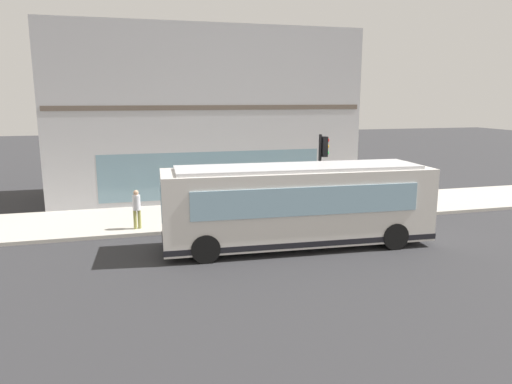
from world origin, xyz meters
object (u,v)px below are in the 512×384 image
object	(u,v)px
city_bus_nearside	(297,206)
traffic_light_near_corner	(322,160)
pedestrian_by_light_pole	(343,188)
fire_hydrant	(349,207)
pedestrian_near_hydrant	(137,207)

from	to	relation	value
city_bus_nearside	traffic_light_near_corner	bearing A→B (deg)	-35.80
city_bus_nearside	pedestrian_by_light_pole	world-z (taller)	city_bus_nearside
fire_hydrant	pedestrian_by_light_pole	bearing A→B (deg)	-15.30
pedestrian_near_hydrant	pedestrian_by_light_pole	world-z (taller)	pedestrian_near_hydrant
traffic_light_near_corner	fire_hydrant	bearing A→B (deg)	-83.21
city_bus_nearside	fire_hydrant	bearing A→B (deg)	-48.27
city_bus_nearside	pedestrian_by_light_pole	size ratio (longest dim) A/B	6.48
fire_hydrant	pedestrian_by_light_pole	size ratio (longest dim) A/B	0.47
city_bus_nearside	traffic_light_near_corner	xyz separation A→B (m)	(3.25, -2.34, 1.24)
pedestrian_near_hydrant	fire_hydrant	bearing A→B (deg)	-90.26
traffic_light_near_corner	pedestrian_near_hydrant	size ratio (longest dim) A/B	2.31
traffic_light_near_corner	pedestrian_by_light_pole	distance (m)	3.31
traffic_light_near_corner	pedestrian_near_hydrant	world-z (taller)	traffic_light_near_corner
traffic_light_near_corner	pedestrian_near_hydrant	distance (m)	8.32
pedestrian_by_light_pole	pedestrian_near_hydrant	bearing A→B (deg)	99.85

